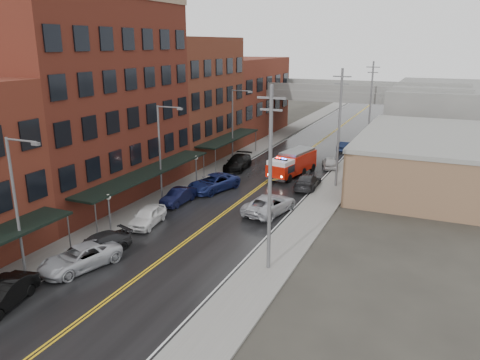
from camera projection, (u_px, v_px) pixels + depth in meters
The scene contains 33 objects.
road at pixel (253, 192), 46.71m from camera, with size 11.00×160.00×0.02m, color black.
sidewalk_left at pixel (189, 183), 49.51m from camera, with size 3.00×160.00×0.15m, color slate.
sidewalk_right at pixel (325, 201), 43.88m from camera, with size 3.00×160.00×0.15m, color slate.
curb_left at pixel (203, 185), 48.87m from camera, with size 0.30×160.00×0.15m, color gray.
curb_right at pixel (308, 199), 44.52m from camera, with size 0.30×160.00×0.15m, color gray.
brick_building_b at pixel (92, 103), 43.15m from camera, with size 9.00×20.00×18.00m, color #592017.
brick_building_c at pixel (187, 99), 58.95m from camera, with size 9.00×15.00×15.00m, color brown.
brick_building_far at pixel (242, 97), 74.75m from camera, with size 9.00×20.00×12.00m, color maroon.
tan_building at pixel (432, 161), 48.63m from camera, with size 14.00×22.00×5.00m, color #7F6144.
right_far_block at pixel (454, 111), 73.80m from camera, with size 18.00×30.00×8.00m, color slate.
awning_1 at pixel (148, 172), 42.61m from camera, with size 2.60×18.00×3.09m.
awning_2 at pixel (229, 138), 57.98m from camera, with size 2.60×13.00×3.09m.
globe_lamp_1 at pixel (109, 204), 36.23m from camera, with size 0.44×0.44×3.12m.
globe_lamp_2 at pixel (196, 163), 48.53m from camera, with size 0.44×0.44×3.12m.
street_lamp_0 at pixel (18, 199), 28.44m from camera, with size 2.64×0.22×9.00m.
street_lamp_1 at pixel (162, 147), 42.50m from camera, with size 2.64×0.22×9.00m.
street_lamp_2 at pixel (234, 121), 56.56m from camera, with size 2.64×0.22×9.00m.
utility_pole_0 at pixel (270, 177), 28.98m from camera, with size 1.80×0.24×12.00m.
utility_pole_1 at pixel (339, 127), 46.56m from camera, with size 1.80×0.24×12.00m.
utility_pole_2 at pixel (370, 104), 64.13m from camera, with size 1.80×0.24×12.00m.
overpass at pixel (330, 98), 73.15m from camera, with size 40.00×10.00×7.50m.
fire_truck at pixel (292, 163), 51.97m from camera, with size 4.09×7.81×2.74m.
parked_car_left_1 at pixel (2, 295), 26.14m from camera, with size 1.64×4.69×1.55m, color black.
parked_car_left_2 at pixel (80, 258), 30.74m from camera, with size 2.51×5.45×1.51m, color #B3B5BB.
parked_car_left_3 at pixel (99, 245), 32.85m from camera, with size 1.95×4.80×1.39m, color black.
parked_car_left_4 at pixel (147, 216), 38.06m from camera, with size 1.79×4.44×1.51m, color white.
parked_car_left_5 at pixel (178, 196), 43.18m from camera, with size 1.49×4.27×1.41m, color black.
parked_car_left_6 at pixel (213, 183), 46.93m from camera, with size 2.72×5.90×1.64m, color navy.
parked_car_left_7 at pixel (238, 162), 55.05m from camera, with size 2.25×5.54×1.61m, color black.
parked_car_right_0 at pixel (270, 204), 40.74m from camera, with size 2.72×5.90×1.64m, color #A8A9B0.
parked_car_right_1 at pixel (308, 181), 47.70m from camera, with size 2.05×5.05×1.47m, color #262629.
parked_car_right_2 at pixel (330, 162), 55.44m from camera, with size 1.64×4.07×1.39m, color #B3B3B3.
parked_car_right_3 at pixel (346, 146), 64.17m from camera, with size 1.43×4.11×1.35m, color black.
Camera 1 is at (16.68, -11.26, 14.33)m, focal length 35.00 mm.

